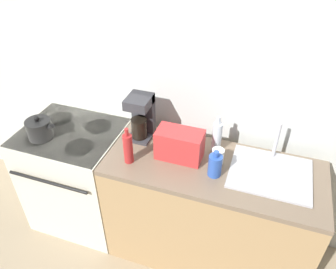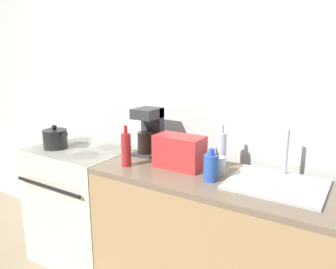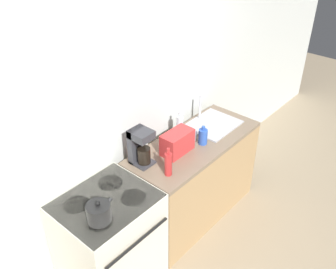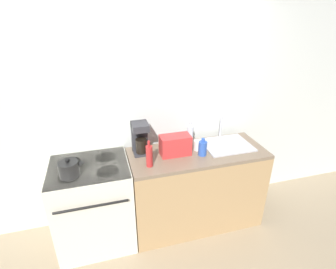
# 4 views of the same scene
# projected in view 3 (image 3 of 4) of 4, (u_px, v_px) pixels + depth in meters

# --- Properties ---
(ground_plane) EXTENTS (12.00, 12.00, 0.00)m
(ground_plane) POSITION_uv_depth(u_px,v_px,m) (183.00, 255.00, 3.59)
(ground_plane) COLOR tan
(wall_back) EXTENTS (8.00, 0.05, 2.60)m
(wall_back) POSITION_uv_depth(u_px,v_px,m) (125.00, 115.00, 3.27)
(wall_back) COLOR silver
(wall_back) RESTS_ON ground_plane
(stove) EXTENTS (0.76, 0.68, 0.93)m
(stove) POSITION_uv_depth(u_px,v_px,m) (110.00, 241.00, 3.13)
(stove) COLOR silver
(stove) RESTS_ON ground_plane
(counter_block) EXTENTS (1.45, 0.60, 0.93)m
(counter_block) POSITION_uv_depth(u_px,v_px,m) (193.00, 179.00, 3.83)
(counter_block) COLOR tan
(counter_block) RESTS_ON ground_plane
(kettle) EXTENTS (0.23, 0.18, 0.18)m
(kettle) POSITION_uv_depth(u_px,v_px,m) (99.00, 212.00, 2.68)
(kettle) COLOR black
(kettle) RESTS_ON stove
(toaster) EXTENTS (0.31, 0.17, 0.21)m
(toaster) POSITION_uv_depth(u_px,v_px,m) (177.00, 142.00, 3.38)
(toaster) COLOR red
(toaster) RESTS_ON counter_block
(coffee_maker) EXTENTS (0.16, 0.19, 0.33)m
(coffee_maker) POSITION_uv_depth(u_px,v_px,m) (140.00, 146.00, 3.21)
(coffee_maker) COLOR #333338
(coffee_maker) RESTS_ON counter_block
(sink_tray) EXTENTS (0.51, 0.43, 0.28)m
(sink_tray) POSITION_uv_depth(u_px,v_px,m) (212.00, 124.00, 3.83)
(sink_tray) COLOR #B7B7BC
(sink_tray) RESTS_ON counter_block
(bottle_red) EXTENTS (0.06, 0.06, 0.27)m
(bottle_red) POSITION_uv_depth(u_px,v_px,m) (168.00, 164.00, 3.10)
(bottle_red) COLOR #B72828
(bottle_red) RESTS_ON counter_block
(bottle_blue) EXTENTS (0.09, 0.09, 0.19)m
(bottle_blue) POSITION_uv_depth(u_px,v_px,m) (203.00, 136.00, 3.51)
(bottle_blue) COLOR #2D56B7
(bottle_blue) RESTS_ON counter_block
(bottle_clear) EXTENTS (0.07, 0.07, 0.28)m
(bottle_clear) POSITION_uv_depth(u_px,v_px,m) (180.00, 126.00, 3.59)
(bottle_clear) COLOR silver
(bottle_clear) RESTS_ON counter_block
(cup_white) EXTENTS (0.08, 0.08, 0.11)m
(cup_white) POSITION_uv_depth(u_px,v_px,m) (192.00, 134.00, 3.58)
(cup_white) COLOR white
(cup_white) RESTS_ON counter_block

